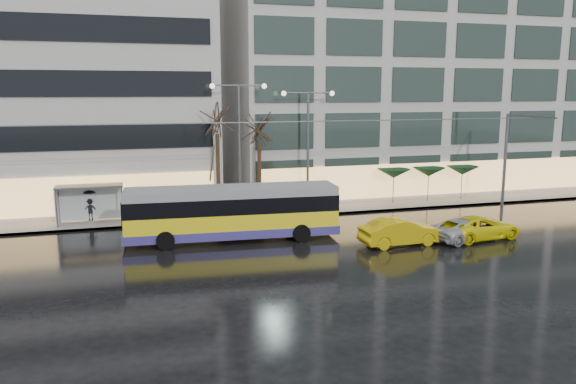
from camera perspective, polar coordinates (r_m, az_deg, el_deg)
name	(u,v)px	position (r m, az deg, el deg)	size (l,w,h in m)	color
ground	(244,261)	(29.37, -4.48, -7.00)	(140.00, 140.00, 0.00)	black
sidewalk	(232,205)	(43.05, -5.69, -1.34)	(80.00, 10.00, 0.15)	gray
kerb	(246,219)	(38.30, -4.32, -2.78)	(80.00, 0.10, 0.15)	slate
building_right	(407,46)	(52.75, 12.04, 14.35)	(32.00, 14.00, 25.00)	#BCB9B4
trolleybus	(232,214)	(33.12, -5.69, -2.24)	(12.52, 5.20, 5.74)	yellow
catenary	(233,161)	(36.30, -5.59, 3.18)	(42.24, 5.12, 7.00)	#595B60
bus_shelter	(84,196)	(38.85, -20.03, -0.35)	(4.20, 1.60, 2.51)	#595B60
street_lamp_near	(239,130)	(39.12, -4.98, 6.26)	(3.96, 0.36, 9.03)	#595B60
street_lamp_far	(308,133)	(40.42, 2.04, 6.03)	(3.96, 0.36, 8.53)	#595B60
tree_a	(217,114)	(39.00, -7.24, 7.82)	(3.20, 3.20, 8.40)	black
tree_b	(259,124)	(39.81, -2.97, 6.94)	(3.20, 3.20, 7.70)	black
parasol_a	(394,174)	(43.64, 10.69, 1.85)	(2.50, 2.50, 2.65)	#595B60
parasol_b	(429,172)	(45.07, 14.10, 1.98)	(2.50, 2.50, 2.65)	#595B60
parasol_c	(462,170)	(46.65, 17.29, 2.10)	(2.50, 2.50, 2.65)	#595B60
taxi_b	(400,232)	(32.67, 11.36, -3.97)	(1.65, 4.74, 1.56)	gold
taxi_c	(480,227)	(35.35, 18.97, -3.41)	(2.26, 4.91, 1.36)	#FFF20D
sedan_silver	(465,229)	(34.77, 17.51, -3.61)	(2.14, 4.63, 1.29)	#B3B3B8
pedestrian_a	(139,196)	(39.65, -14.89, -0.38)	(1.19, 1.20, 2.19)	black
pedestrian_b	(151,205)	(38.84, -13.72, -1.32)	(1.11, 0.98, 1.90)	black
pedestrian_c	(90,204)	(39.53, -19.46, -1.16)	(1.00, 0.86, 2.11)	black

